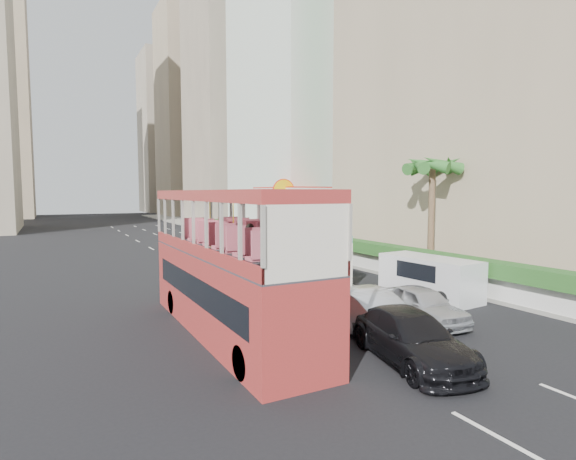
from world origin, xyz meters
TOP-DOWN VIEW (x-y plane):
  - ground_plane at (0.00, 0.00)m, footprint 200.00×200.00m
  - double_decker_bus at (-6.00, 0.00)m, footprint 2.50×11.00m
  - car_silver_lane_a at (-1.85, -2.64)m, footprint 1.77×4.88m
  - car_silver_lane_b at (0.99, -2.30)m, footprint 2.08×4.25m
  - car_black at (-2.25, -5.10)m, footprint 3.02×5.35m
  - van_asset at (1.29, 12.86)m, footprint 2.68×5.09m
  - minibus_near at (1.47, 7.04)m, footprint 2.76×6.45m
  - minibus_far at (4.27, 13.30)m, footprint 2.31×5.59m
  - panel_van_near at (4.29, 0.61)m, footprint 2.28×4.94m
  - panel_van_far at (4.21, 25.27)m, footprint 2.43×4.83m
  - sidewalk at (9.00, 25.00)m, footprint 6.00×120.00m
  - kerb_wall at (6.20, 14.00)m, footprint 0.30×44.00m
  - hedge at (6.20, 14.00)m, footprint 1.10×44.00m
  - palm_tree at (7.80, 4.00)m, footprint 0.36×0.36m
  - shell_station at (10.00, 23.00)m, footprint 6.50×8.00m
  - tower_mid at (18.00, 58.00)m, footprint 16.00×16.00m
  - tower_far_a at (17.00, 82.00)m, footprint 14.00×14.00m
  - tower_far_b at (17.00, 104.00)m, footprint 14.00×14.00m

SIDE VIEW (x-z plane):
  - ground_plane at x=0.00m, z-range 0.00..0.00m
  - car_silver_lane_a at x=-1.85m, z-range -0.80..0.80m
  - car_silver_lane_b at x=0.99m, z-range -0.70..0.70m
  - car_black at x=-2.25m, z-range -0.73..0.73m
  - van_asset at x=1.29m, z-range -0.68..0.68m
  - sidewalk at x=9.00m, z-range 0.00..0.18m
  - kerb_wall at x=6.20m, z-range 0.18..1.18m
  - panel_van_far at x=4.21m, z-range 0.00..1.85m
  - panel_van_near at x=4.29m, z-range 0.00..1.92m
  - minibus_far at x=4.27m, z-range 0.00..2.41m
  - minibus_near at x=1.47m, z-range 0.00..2.77m
  - hedge at x=6.20m, z-range 1.18..1.88m
  - double_decker_bus at x=-6.00m, z-range 0.00..5.06m
  - shell_station at x=10.00m, z-range 0.00..5.50m
  - palm_tree at x=7.80m, z-range 0.18..6.58m
  - tower_far_b at x=17.00m, z-range 0.00..40.00m
  - tower_far_a at x=17.00m, z-range 0.00..44.00m
  - tower_mid at x=18.00m, z-range 0.00..50.00m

